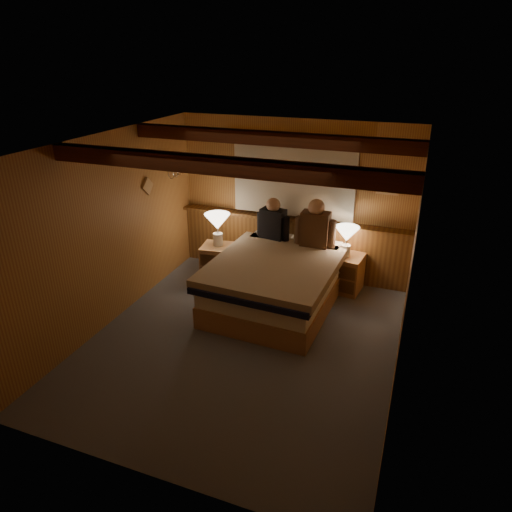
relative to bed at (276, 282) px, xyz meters
The scene contains 19 objects.
floor 1.03m from the bed, 95.88° to the right, with size 4.20×4.20×0.00m, color #4F545E.
ceiling 2.25m from the bed, 95.88° to the right, with size 4.20×4.20×0.00m, color #D79D50.
wall_back 1.42m from the bed, 94.98° to the left, with size 3.60×3.60×0.00m, color #B48740.
wall_left 2.29m from the bed, 153.14° to the right, with size 4.20×4.20×0.00m, color #B48740.
wall_right 2.13m from the bed, 29.49° to the right, with size 4.20×4.20×0.00m, color #B48740.
wall_front 3.18m from the bed, 91.85° to the right, with size 3.60×3.60×0.00m, color #B48740.
wainscot 1.09m from the bed, 95.28° to the left, with size 3.60×0.23×0.94m.
curtain_window 1.58m from the bed, 95.30° to the left, with size 2.18×0.09×1.11m.
ceiling_beams 2.11m from the bed, 96.96° to the right, with size 3.60×1.65×0.16m.
coat_rail 2.32m from the bed, 161.34° to the left, with size 0.05×0.55×0.24m.
framed_print 2.05m from the bed, 41.73° to the left, with size 0.30×0.04×0.25m.
bed is the anchor object (origin of this frame).
nightstand_left 1.22m from the bed, 155.48° to the left, with size 0.55×0.50×0.54m.
nightstand_right 1.12m from the bed, 44.44° to the left, with size 0.56×0.52×0.56m.
lamp_left 1.34m from the bed, 154.48° to the left, with size 0.39×0.39×0.51m.
lamp_right 1.22m from the bed, 43.96° to the left, with size 0.34×0.34×0.45m.
person_left 0.99m from the bed, 112.00° to the left, with size 0.53×0.27×0.65m.
person_right 0.98m from the bed, 61.88° to the left, with size 0.59×0.23×0.72m.
duffel_bag 1.20m from the bed, 153.42° to the left, with size 0.54×0.37×0.36m.
Camera 1 is at (1.79, -4.35, 3.27)m, focal length 32.00 mm.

